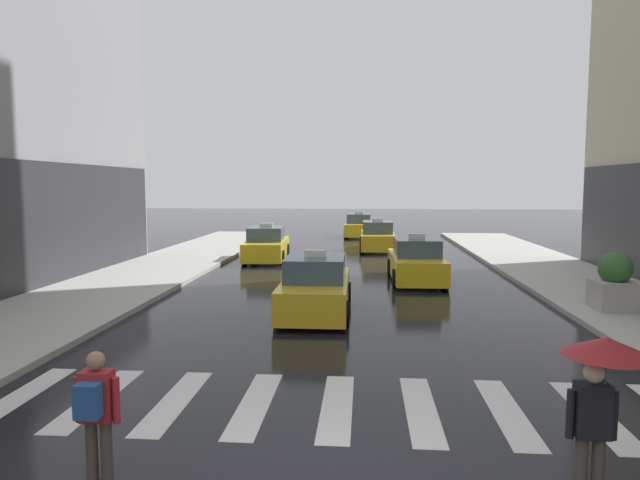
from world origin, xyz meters
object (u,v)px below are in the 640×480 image
(taxi_fifth, at_px, (359,226))
(pedestrian_with_umbrella, at_px, (601,375))
(taxi_third, at_px, (267,245))
(taxi_second, at_px, (416,262))
(taxi_fourth, at_px, (377,237))
(pedestrian_with_backpack, at_px, (96,409))
(taxi_lead, at_px, (316,288))
(planter_mid_block, at_px, (615,284))

(taxi_fifth, relative_size, pedestrian_with_umbrella, 2.37)
(taxi_third, distance_m, pedestrian_with_umbrella, 21.22)
(taxi_second, xyz_separation_m, taxi_fourth, (-1.21, 9.88, 0.00))
(taxi_third, bearing_deg, pedestrian_with_backpack, -85.62)
(taxi_lead, relative_size, taxi_fifth, 0.99)
(taxi_lead, distance_m, planter_mid_block, 8.28)
(taxi_fourth, distance_m, taxi_fifth, 8.25)
(pedestrian_with_backpack, bearing_deg, planter_mid_block, 43.96)
(pedestrian_with_backpack, xyz_separation_m, planter_mid_block, (10.04, 9.69, -0.10))
(pedestrian_with_umbrella, relative_size, planter_mid_block, 1.21)
(planter_mid_block, bearing_deg, taxi_third, 138.34)
(taxi_lead, bearing_deg, taxi_fourth, 82.30)
(taxi_second, xyz_separation_m, planter_mid_block, (4.98, -5.01, 0.15))
(taxi_fifth, distance_m, pedestrian_with_backpack, 32.88)
(taxi_third, bearing_deg, pedestrian_with_umbrella, -70.05)
(taxi_fifth, distance_m, pedestrian_with_umbrella, 32.85)
(taxi_lead, xyz_separation_m, taxi_second, (3.29, 5.52, 0.00))
(taxi_third, xyz_separation_m, pedestrian_with_backpack, (1.53, -19.99, 0.25))
(taxi_fifth, bearing_deg, taxi_fourth, -82.47)
(taxi_lead, distance_m, taxi_third, 11.30)
(taxi_third, bearing_deg, taxi_lead, -72.98)
(taxi_lead, height_order, pedestrian_with_backpack, taxi_lead)
(planter_mid_block, bearing_deg, pedestrian_with_backpack, -136.04)
(taxi_lead, xyz_separation_m, taxi_fifth, (1.00, 23.58, 0.00))
(taxi_third, relative_size, planter_mid_block, 2.89)
(taxi_second, xyz_separation_m, pedestrian_with_umbrella, (0.63, -14.64, 0.79))
(pedestrian_with_backpack, distance_m, planter_mid_block, 13.95)
(taxi_fourth, bearing_deg, taxi_fifth, 97.53)
(taxi_lead, distance_m, taxi_fourth, 15.54)
(taxi_second, height_order, pedestrian_with_umbrella, pedestrian_with_umbrella)
(taxi_second, height_order, planter_mid_block, taxi_second)
(taxi_third, distance_m, taxi_fifth, 13.49)
(taxi_fourth, bearing_deg, pedestrian_with_backpack, -98.92)
(taxi_second, distance_m, taxi_fifth, 18.21)
(taxi_fifth, bearing_deg, taxi_second, -82.78)
(taxi_lead, xyz_separation_m, pedestrian_with_backpack, (-1.78, -9.18, 0.25))
(taxi_fourth, xyz_separation_m, pedestrian_with_backpack, (-3.86, -24.58, 0.25))
(pedestrian_with_umbrella, xyz_separation_m, planter_mid_block, (4.34, 9.63, -0.64))
(taxi_lead, distance_m, pedestrian_with_umbrella, 9.96)
(taxi_lead, relative_size, taxi_fourth, 1.00)
(taxi_fourth, relative_size, taxi_fifth, 0.99)
(taxi_third, xyz_separation_m, pedestrian_with_umbrella, (7.23, -19.93, 0.79))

